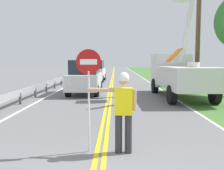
# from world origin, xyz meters

# --- Properties ---
(centerline_yellow_left) EXTENTS (0.11, 110.00, 0.01)m
(centerline_yellow_left) POSITION_xyz_m (-0.09, 20.00, 0.01)
(centerline_yellow_left) COLOR yellow
(centerline_yellow_left) RESTS_ON ground
(centerline_yellow_right) EXTENTS (0.11, 110.00, 0.01)m
(centerline_yellow_right) POSITION_xyz_m (0.09, 20.00, 0.01)
(centerline_yellow_right) COLOR yellow
(centerline_yellow_right) RESTS_ON ground
(edge_line_right) EXTENTS (0.12, 110.00, 0.01)m
(edge_line_right) POSITION_xyz_m (3.60, 20.00, 0.01)
(edge_line_right) COLOR silver
(edge_line_right) RESTS_ON ground
(edge_line_left) EXTENTS (0.12, 110.00, 0.01)m
(edge_line_left) POSITION_xyz_m (-3.60, 20.00, 0.01)
(edge_line_left) COLOR silver
(edge_line_left) RESTS_ON ground
(flagger_worker) EXTENTS (1.09, 0.27, 1.83)m
(flagger_worker) POSITION_xyz_m (0.50, 2.28, 1.05)
(flagger_worker) COLOR #2D2D33
(flagger_worker) RESTS_ON ground
(stop_sign_paddle) EXTENTS (0.56, 0.04, 2.33)m
(stop_sign_paddle) POSITION_xyz_m (-0.26, 2.33, 1.71)
(stop_sign_paddle) COLOR silver
(stop_sign_paddle) RESTS_ON ground
(utility_bucket_truck) EXTENTS (2.67, 6.88, 6.09)m
(utility_bucket_truck) POSITION_xyz_m (3.96, 11.20, 1.43)
(utility_bucket_truck) COLOR silver
(utility_bucket_truck) RESTS_ON ground
(oncoming_suv_nearest) EXTENTS (1.95, 4.62, 2.10)m
(oncoming_suv_nearest) POSITION_xyz_m (-1.56, 12.57, 1.06)
(oncoming_suv_nearest) COLOR silver
(oncoming_suv_nearest) RESTS_ON ground
(oncoming_suv_second) EXTENTS (1.99, 4.64, 2.10)m
(oncoming_suv_second) POSITION_xyz_m (-1.72, 22.17, 1.06)
(oncoming_suv_second) COLOR silver
(oncoming_suv_second) RESTS_ON ground
(utility_pole_near) EXTENTS (1.80, 0.28, 8.42)m
(utility_pole_near) POSITION_xyz_m (5.37, 12.40, 4.40)
(utility_pole_near) COLOR brown
(utility_pole_near) RESTS_ON ground
(guardrail_left_shoulder) EXTENTS (0.10, 32.00, 0.71)m
(guardrail_left_shoulder) POSITION_xyz_m (-4.20, 14.28, 0.52)
(guardrail_left_shoulder) COLOR #9EA0A3
(guardrail_left_shoulder) RESTS_ON ground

